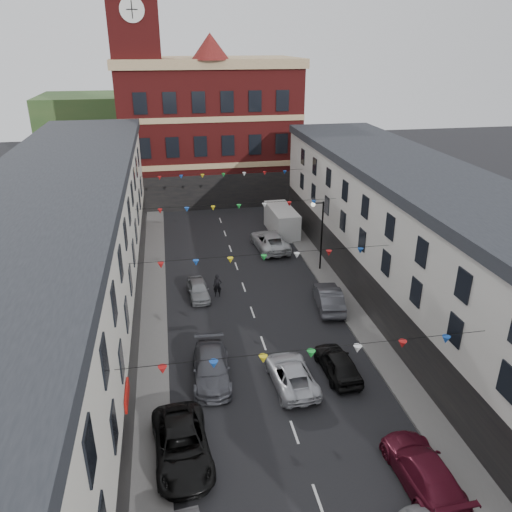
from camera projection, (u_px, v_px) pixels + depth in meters
ground at (277, 382)px, 28.20m from camera, size 160.00×160.00×0.00m
pavement_left at (153, 373)px, 28.84m from camera, size 1.80×64.00×0.15m
pavement_right at (378, 349)px, 31.11m from camera, size 1.80×64.00×0.15m
terrace_left at (46, 309)px, 25.04m from camera, size 8.40×56.00×10.70m
terrace_right at (471, 281)px, 29.11m from camera, size 8.40×56.00×9.70m
civic_building at (209, 128)px, 59.22m from camera, size 20.60×13.30×18.50m
clock_tower at (138, 69)px, 52.62m from camera, size 5.60×5.60×30.00m
distant_hill at (171, 125)px, 81.52m from camera, size 40.00×14.00×10.00m
street_lamp at (319, 227)px, 40.36m from camera, size 1.10×0.36×6.00m
car_left_c at (182, 445)px, 22.77m from camera, size 2.86×5.61×1.52m
car_left_d at (211, 367)px, 28.22m from camera, size 2.34×5.23×1.49m
car_left_e at (198, 289)px, 37.29m from camera, size 1.71×3.80×1.27m
car_right_c at (424, 470)px, 21.45m from camera, size 2.24×5.28×1.52m
car_right_d at (338, 363)px, 28.62m from camera, size 1.93×4.37×1.46m
car_right_e at (329, 298)px, 35.78m from camera, size 2.28×4.96×1.57m
car_right_f at (270, 241)px, 45.86m from camera, size 3.07×5.98×1.61m
moving_car at (291, 374)px, 27.77m from camera, size 2.45×4.89×1.33m
white_van at (282, 221)px, 49.50m from camera, size 2.48×5.90×2.57m
pedestrian at (217, 286)px, 37.33m from camera, size 0.71×0.54×1.76m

